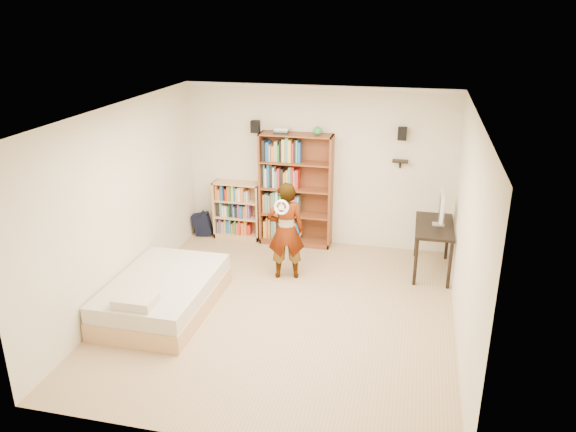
% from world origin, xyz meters
% --- Properties ---
extents(ground, '(4.50, 5.00, 0.01)m').
position_xyz_m(ground, '(0.00, 0.00, 0.00)').
color(ground, tan).
rests_on(ground, ground).
extents(room_shell, '(4.52, 5.02, 2.71)m').
position_xyz_m(room_shell, '(0.00, 0.00, 1.76)').
color(room_shell, '#F0E8CD').
rests_on(room_shell, ground).
extents(crown_molding, '(4.50, 5.00, 0.06)m').
position_xyz_m(crown_molding, '(0.00, 0.00, 2.67)').
color(crown_molding, white).
rests_on(crown_molding, room_shell).
extents(speaker_left, '(0.14, 0.12, 0.20)m').
position_xyz_m(speaker_left, '(-1.05, 2.40, 2.00)').
color(speaker_left, black).
rests_on(speaker_left, room_shell).
extents(speaker_right, '(0.14, 0.12, 0.20)m').
position_xyz_m(speaker_right, '(1.35, 2.40, 2.00)').
color(speaker_right, black).
rests_on(speaker_right, room_shell).
extents(wall_shelf, '(0.25, 0.16, 0.02)m').
position_xyz_m(wall_shelf, '(1.35, 2.41, 1.55)').
color(wall_shelf, black).
rests_on(wall_shelf, room_shell).
extents(tall_bookshelf, '(1.22, 0.36, 1.93)m').
position_xyz_m(tall_bookshelf, '(-0.34, 2.32, 0.96)').
color(tall_bookshelf, brown).
rests_on(tall_bookshelf, ground).
extents(low_bookshelf, '(0.82, 0.31, 1.02)m').
position_xyz_m(low_bookshelf, '(-1.40, 2.35, 0.51)').
color(low_bookshelf, tan).
rests_on(low_bookshelf, ground).
extents(computer_desk, '(0.57, 1.13, 0.77)m').
position_xyz_m(computer_desk, '(1.95, 1.72, 0.39)').
color(computer_desk, black).
rests_on(computer_desk, ground).
extents(imac, '(0.15, 0.50, 0.49)m').
position_xyz_m(imac, '(2.00, 1.74, 1.02)').
color(imac, silver).
rests_on(imac, computer_desk).
extents(daybed, '(1.27, 1.95, 0.58)m').
position_xyz_m(daybed, '(-1.59, -0.30, 0.29)').
color(daybed, beige).
rests_on(daybed, ground).
extents(person, '(0.62, 0.49, 1.50)m').
position_xyz_m(person, '(-0.20, 1.04, 0.75)').
color(person, black).
rests_on(person, ground).
extents(wii_wheel, '(0.22, 0.08, 0.22)m').
position_xyz_m(wii_wheel, '(-0.20, 0.76, 1.22)').
color(wii_wheel, silver).
rests_on(wii_wheel, person).
extents(navy_bag, '(0.34, 0.24, 0.43)m').
position_xyz_m(navy_bag, '(-2.04, 2.29, 0.22)').
color(navy_bag, black).
rests_on(navy_bag, ground).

